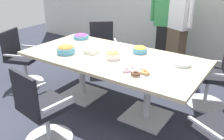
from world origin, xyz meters
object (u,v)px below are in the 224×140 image
at_px(office_chair_0, 102,50).
at_px(napkin_pile, 91,51).
at_px(snack_bowl_pretzels, 66,49).
at_px(snack_bowl_cookies, 113,55).
at_px(conference_table, 112,65).
at_px(office_chair_4, 213,79).
at_px(person_standing_0, 167,21).
at_px(office_chair_1, 21,60).
at_px(donut_platter, 136,70).
at_px(snack_bowl_chips_yellow, 140,49).
at_px(snack_bowl_candy_mix, 81,36).
at_px(person_standing_1, 178,24).
at_px(office_chair_2, 42,112).
at_px(plate_stack, 182,64).

distance_m(office_chair_0, napkin_pile, 1.21).
relative_size(office_chair_0, napkin_pile, 5.41).
height_order(snack_bowl_pretzels, snack_bowl_cookies, snack_bowl_pretzels).
xyz_separation_m(conference_table, napkin_pile, (-0.31, -0.05, 0.16)).
bearing_deg(snack_bowl_cookies, conference_table, 129.72).
height_order(office_chair_4, person_standing_0, person_standing_0).
bearing_deg(office_chair_1, napkin_pile, 77.86).
height_order(office_chair_1, donut_platter, office_chair_1).
relative_size(person_standing_0, snack_bowl_chips_yellow, 9.02).
xyz_separation_m(snack_bowl_candy_mix, snack_bowl_chips_yellow, (1.14, -0.09, 0.01)).
distance_m(person_standing_0, snack_bowl_cookies, 1.76).
bearing_deg(person_standing_1, conference_table, 105.17).
height_order(snack_bowl_cookies, donut_platter, snack_bowl_cookies).
bearing_deg(snack_bowl_candy_mix, snack_bowl_chips_yellow, -4.36).
bearing_deg(office_chair_1, office_chair_4, 90.28).
bearing_deg(snack_bowl_candy_mix, office_chair_1, -139.35).
relative_size(office_chair_0, person_standing_0, 0.51).
xyz_separation_m(snack_bowl_cookies, napkin_pile, (-0.37, 0.02, -0.02)).
xyz_separation_m(office_chair_1, office_chair_2, (1.49, -0.86, 0.00)).
xyz_separation_m(conference_table, snack_bowl_cookies, (0.06, -0.07, 0.18)).
distance_m(snack_bowl_candy_mix, snack_bowl_chips_yellow, 1.14).
bearing_deg(office_chair_1, office_chair_2, 39.99).
xyz_separation_m(person_standing_0, napkin_pile, (-0.37, -1.74, -0.15)).
xyz_separation_m(person_standing_1, napkin_pile, (-0.60, -1.68, -0.14)).
bearing_deg(snack_bowl_chips_yellow, person_standing_0, 97.54).
relative_size(person_standing_1, snack_bowl_pretzels, 7.07).
height_order(office_chair_2, person_standing_1, person_standing_1).
bearing_deg(donut_platter, napkin_pile, 164.90).
relative_size(snack_bowl_pretzels, napkin_pile, 1.49).
relative_size(office_chair_4, snack_bowl_chips_yellow, 4.61).
relative_size(office_chair_0, office_chair_4, 1.00).
bearing_deg(plate_stack, snack_bowl_candy_mix, 173.35).
bearing_deg(person_standing_1, person_standing_0, 10.83).
height_order(office_chair_0, office_chair_2, same).
relative_size(office_chair_2, donut_platter, 2.80).
bearing_deg(conference_table, office_chair_1, -171.82).
bearing_deg(office_chair_4, office_chair_2, 123.43).
relative_size(office_chair_2, person_standing_1, 0.51).
xyz_separation_m(office_chair_2, plate_stack, (1.06, 1.31, 0.37)).
height_order(person_standing_0, person_standing_1, person_standing_0).
height_order(person_standing_1, donut_platter, person_standing_1).
bearing_deg(napkin_pile, office_chair_0, 119.10).
xyz_separation_m(conference_table, office_chair_0, (-0.86, 0.95, -0.22)).
bearing_deg(donut_platter, office_chair_1, 179.06).
height_order(office_chair_0, snack_bowl_cookies, office_chair_0).
xyz_separation_m(snack_bowl_chips_yellow, napkin_pile, (-0.55, -0.38, -0.01)).
distance_m(office_chair_1, person_standing_1, 2.75).
relative_size(person_standing_0, donut_platter, 5.48).
bearing_deg(donut_platter, snack_bowl_chips_yellow, 115.03).
xyz_separation_m(office_chair_1, plate_stack, (2.55, 0.45, 0.37)).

